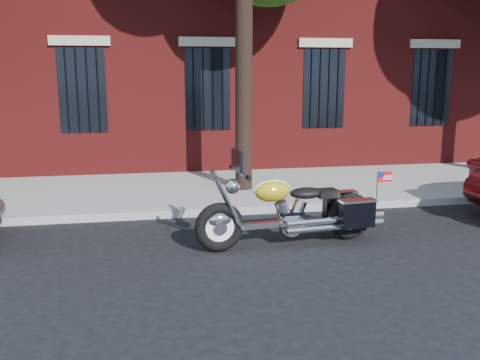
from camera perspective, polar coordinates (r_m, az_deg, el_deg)
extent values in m
plane|color=black|center=(8.83, 0.66, -6.03)|extent=(120.00, 120.00, 0.00)
cube|color=gray|center=(10.12, -0.81, -3.28)|extent=(40.00, 0.16, 0.15)
cube|color=gray|center=(11.92, -2.29, -0.97)|extent=(40.00, 3.60, 0.15)
cube|color=black|center=(13.47, -3.47, 9.61)|extent=(1.10, 0.14, 2.00)
cube|color=#B2A893|center=(13.45, -3.51, 14.50)|extent=(1.40, 0.20, 0.22)
cylinder|color=black|center=(13.40, -3.42, 9.59)|extent=(0.04, 0.04, 2.00)
cylinder|color=black|center=(11.36, 0.41, 10.75)|extent=(0.36, 0.36, 5.00)
torus|color=black|center=(8.01, -2.20, -5.04)|extent=(0.77, 0.25, 0.76)
torus|color=black|center=(8.76, 11.63, -3.80)|extent=(0.77, 0.25, 0.76)
cylinder|color=white|center=(8.01, -2.20, -5.04)|extent=(0.57, 0.13, 0.57)
cylinder|color=white|center=(8.76, 11.63, -3.80)|extent=(0.57, 0.13, 0.57)
ellipsoid|color=white|center=(7.98, -2.21, -4.26)|extent=(0.41, 0.19, 0.22)
ellipsoid|color=gold|center=(8.73, 11.67, -2.94)|extent=(0.41, 0.20, 0.22)
cube|color=white|center=(8.33, 5.03, -4.58)|extent=(1.70, 0.29, 0.09)
cylinder|color=white|center=(8.36, 5.39, -4.69)|extent=(0.38, 0.24, 0.36)
cylinder|color=white|center=(8.40, 9.52, -4.65)|extent=(1.42, 0.25, 0.10)
ellipsoid|color=gold|center=(8.11, 3.45, -1.19)|extent=(0.59, 0.38, 0.32)
ellipsoid|color=black|center=(8.33, 7.12, -1.39)|extent=(0.58, 0.38, 0.17)
cube|color=black|center=(8.97, 10.59, -2.58)|extent=(0.56, 0.24, 0.43)
cube|color=black|center=(8.46, 12.39, -3.51)|extent=(0.56, 0.24, 0.43)
cylinder|color=white|center=(7.89, -0.01, 0.83)|extent=(0.13, 0.88, 0.04)
sphere|color=white|center=(7.90, -0.80, -0.67)|extent=(0.25, 0.25, 0.23)
cube|color=black|center=(7.85, -0.33, 2.11)|extent=(0.09, 0.46, 0.32)
cube|color=red|center=(8.50, 15.18, 0.35)|extent=(0.25, 0.04, 0.16)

